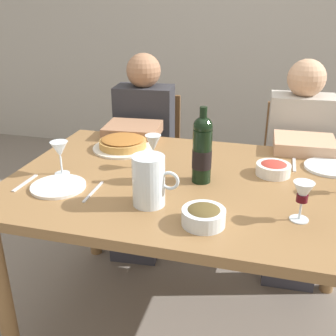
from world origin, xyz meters
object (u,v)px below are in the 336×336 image
object	(u,v)px
dining_table	(191,200)
water_pitcher	(149,184)
dinner_plate_left_setting	(58,186)
wine_glass_left_diner	(60,150)
wine_bottle	(202,150)
wine_glass_centre	(303,194)
baked_tart	(123,144)
salad_bowl	(273,168)
diner_right	(297,164)
diner_left	(141,150)
chair_right	(293,168)
olive_bowl	(204,215)
wine_glass_spare	(153,145)
chair_left	(150,154)
dinner_plate_right_setting	(330,167)

from	to	relation	value
dining_table	water_pitcher	size ratio (longest dim) A/B	8.02
dinner_plate_left_setting	wine_glass_left_diner	bearing A→B (deg)	112.44
wine_bottle	wine_glass_centre	distance (m)	0.44
baked_tart	salad_bowl	distance (m)	0.74
salad_bowl	diner_right	size ratio (longest dim) A/B	0.13
wine_glass_left_diner	diner_left	bearing A→B (deg)	81.89
wine_bottle	diner_right	bearing A→B (deg)	57.74
wine_glass_left_diner	wine_glass_centre	world-z (taller)	wine_glass_left_diner
water_pitcher	chair_right	size ratio (longest dim) A/B	0.22
baked_tart	olive_bowl	size ratio (longest dim) A/B	2.03
wine_bottle	wine_glass_spare	size ratio (longest dim) A/B	2.09
wine_bottle	wine_glass_spare	xyz separation A→B (m)	(-0.23, 0.09, -0.03)
wine_glass_spare	olive_bowl	bearing A→B (deg)	-54.32
olive_bowl	chair_left	xyz separation A→B (m)	(-0.57, 1.21, -0.30)
chair_left	dinner_plate_right_setting	bearing A→B (deg)	144.24
dining_table	wine_glass_centre	distance (m)	0.51
chair_right	wine_glass_spare	bearing A→B (deg)	49.23
wine_glass_centre	diner_left	bearing A→B (deg)	134.86
baked_tart	wine_glass_spare	bearing A→B (deg)	-40.55
dining_table	wine_glass_left_diner	distance (m)	0.58
dinner_plate_left_setting	chair_right	xyz separation A→B (m)	(0.94, 1.09, -0.27)
wine_bottle	dinner_plate_left_setting	world-z (taller)	wine_bottle
salad_bowl	diner_left	distance (m)	0.93
water_pitcher	wine_glass_centre	xyz separation A→B (m)	(0.52, 0.02, 0.01)
wine_glass_spare	chair_right	distance (m)	1.09
diner_right	olive_bowl	bearing A→B (deg)	68.53
baked_tart	diner_left	distance (m)	0.41
olive_bowl	dinner_plate_left_setting	distance (m)	0.62
wine_bottle	chair_left	bearing A→B (deg)	119.39
salad_bowl	dining_table	bearing A→B (deg)	-156.02
baked_tart	dinner_plate_left_setting	size ratio (longest dim) A/B	1.37
salad_bowl	chair_left	size ratio (longest dim) A/B	0.17
chair_left	baked_tart	bearing A→B (deg)	90.02
wine_glass_centre	wine_glass_spare	distance (m)	0.68
wine_glass_left_diner	chair_right	xyz separation A→B (m)	(0.99, 0.97, -0.37)
dining_table	baked_tart	distance (m)	0.50
water_pitcher	wine_glass_spare	distance (m)	0.34
diner_left	chair_right	distance (m)	0.93
olive_bowl	dinner_plate_right_setting	xyz separation A→B (m)	(0.45, 0.61, -0.03)
wine_glass_spare	diner_left	xyz separation A→B (m)	(-0.25, 0.56, -0.25)
baked_tart	olive_bowl	xyz separation A→B (m)	(0.52, -0.60, 0.01)
diner_left	wine_bottle	bearing A→B (deg)	121.48
salad_bowl	diner_right	xyz separation A→B (m)	(0.13, 0.51, -0.17)
dinner_plate_left_setting	chair_right	bearing A→B (deg)	49.37
chair_right	olive_bowl	bearing A→B (deg)	72.39
olive_bowl	dining_table	bearing A→B (deg)	108.75
dining_table	dinner_plate_right_setting	xyz separation A→B (m)	(0.56, 0.28, 0.10)
dinner_plate_right_setting	baked_tart	bearing A→B (deg)	-179.75
dinner_plate_left_setting	wine_glass_spare	bearing A→B (deg)	44.27
dinner_plate_left_setting	chair_right	size ratio (longest dim) A/B	0.25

